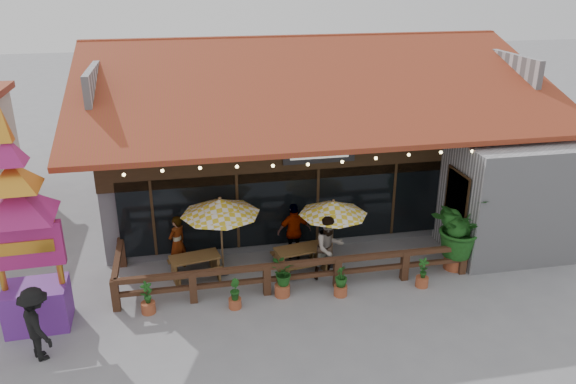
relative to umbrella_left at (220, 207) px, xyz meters
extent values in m
plane|color=gray|center=(3.58, -0.90, -2.11)|extent=(100.00, 100.00, 0.00)
cube|color=#B3B3B8|center=(3.58, 6.10, -0.11)|extent=(14.00, 10.00, 4.00)
cube|color=#332010|center=(2.08, 1.02, 1.09)|extent=(11.00, 0.16, 1.60)
cube|color=black|center=(2.08, 1.00, -0.61)|extent=(10.00, 0.12, 2.40)
cube|color=#E2B565|center=(2.08, 1.20, -0.61)|extent=(9.80, 0.05, 2.20)
cube|color=#B3B3B8|center=(8.83, -0.25, -0.31)|extent=(3.50, 2.70, 3.60)
cube|color=#B7321D|center=(7.02, -0.40, -0.11)|extent=(0.06, 1.20, 1.50)
cube|color=#332010|center=(7.01, -0.40, -0.11)|extent=(0.04, 1.34, 1.64)
cube|color=maroon|center=(3.58, 2.60, 2.79)|extent=(15.50, 7.05, 2.37)
cube|color=maroon|center=(3.58, 9.60, 2.79)|extent=(15.50, 7.05, 2.37)
cube|color=maroon|center=(3.58, 6.10, 3.91)|extent=(15.50, 0.30, 0.12)
cube|color=#B3B3B8|center=(-3.42, 6.10, 2.59)|extent=(0.20, 9.00, 1.80)
cube|color=#B3B3B8|center=(10.58, 6.10, 2.59)|extent=(0.20, 9.00, 1.80)
cube|color=black|center=(3.08, 0.90, 1.09)|extent=(2.20, 0.10, 0.55)
cube|color=silver|center=(3.08, 0.84, 1.09)|extent=(1.80, 0.02, 0.25)
cube|color=#332010|center=(-1.92, 0.96, -0.61)|extent=(0.08, 0.08, 2.40)
cube|color=#332010|center=(0.58, 0.96, -0.61)|extent=(0.08, 0.08, 2.40)
cube|color=#332010|center=(3.08, 0.96, -0.61)|extent=(0.08, 0.08, 2.40)
cube|color=#332010|center=(5.58, 0.96, -0.61)|extent=(0.08, 0.08, 2.40)
sphere|color=#F2D885|center=(-2.42, -0.82, 1.44)|extent=(0.09, 0.09, 0.09)
sphere|color=#F2D885|center=(-1.47, -0.82, 1.48)|extent=(0.09, 0.09, 0.09)
sphere|color=#F2D885|center=(-0.52, -0.82, 1.49)|extent=(0.09, 0.09, 0.09)
sphere|color=#F2D885|center=(0.43, -0.82, 1.46)|extent=(0.09, 0.09, 0.09)
sphere|color=#F2D885|center=(1.38, -0.82, 1.41)|extent=(0.09, 0.09, 0.09)
sphere|color=#F2D885|center=(2.33, -0.82, 1.39)|extent=(0.09, 0.09, 0.09)
sphere|color=#F2D885|center=(3.28, -0.82, 1.40)|extent=(0.09, 0.09, 0.09)
sphere|color=#F2D885|center=(4.23, -0.82, 1.44)|extent=(0.09, 0.09, 0.09)
sphere|color=#F2D885|center=(5.18, -0.82, 1.48)|extent=(0.09, 0.09, 0.09)
sphere|color=#F2D885|center=(6.13, -0.82, 1.49)|extent=(0.09, 0.09, 0.09)
sphere|color=#F2D885|center=(7.08, -0.82, 1.46)|extent=(0.09, 0.09, 0.09)
cube|color=#4E291B|center=(-2.92, -1.40, -1.66)|extent=(0.20, 0.20, 0.90)
cube|color=#4E291B|center=(-0.92, -1.40, -1.66)|extent=(0.20, 0.20, 0.90)
cube|color=#4E291B|center=(1.08, -1.40, -1.66)|extent=(0.20, 0.20, 0.90)
cube|color=#4E291B|center=(3.08, -1.40, -1.66)|extent=(0.20, 0.20, 0.90)
cube|color=#4E291B|center=(5.08, -1.40, -1.66)|extent=(0.20, 0.20, 0.90)
cube|color=#4E291B|center=(6.88, -1.40, -1.66)|extent=(0.20, 0.20, 0.90)
cube|color=#4E291B|center=(1.98, -1.40, -1.26)|extent=(9.80, 0.16, 0.14)
cube|color=#4E291B|center=(1.98, -1.40, -1.66)|extent=(9.80, 0.12, 0.12)
cube|color=#4E291B|center=(-2.92, -0.15, -1.26)|extent=(0.16, 2.50, 0.14)
cube|color=#4E291B|center=(-2.92, 1.00, -1.66)|extent=(0.20, 0.20, 0.90)
cylinder|color=brown|center=(0.00, 0.00, -0.98)|extent=(0.06, 0.06, 2.27)
cone|color=gold|center=(0.00, 0.00, 0.01)|extent=(2.42, 2.42, 0.45)
sphere|color=brown|center=(0.00, 0.00, 0.26)|extent=(0.10, 0.10, 0.10)
cylinder|color=black|center=(0.00, 0.00, -2.08)|extent=(0.44, 0.44, 0.06)
cylinder|color=brown|center=(3.25, -0.20, -1.10)|extent=(0.05, 0.05, 2.03)
cone|color=gold|center=(3.25, -0.20, -0.21)|extent=(2.28, 2.28, 0.40)
sphere|color=brown|center=(3.25, -0.20, 0.01)|extent=(0.09, 0.09, 0.09)
cylinder|color=black|center=(3.25, -0.20, -2.09)|extent=(0.39, 0.39, 0.05)
cube|color=brown|center=(-0.81, -0.10, -1.46)|extent=(1.51, 0.91, 0.05)
cube|color=brown|center=(-1.41, -0.21, -1.79)|extent=(0.18, 0.62, 0.65)
cube|color=brown|center=(-0.20, 0.02, -1.79)|extent=(0.18, 0.62, 0.65)
cube|color=brown|center=(-0.72, -0.57, -1.73)|extent=(1.43, 0.50, 0.04)
cube|color=brown|center=(-0.90, 0.38, -1.73)|extent=(1.43, 0.50, 0.04)
cube|color=brown|center=(2.26, -0.24, -1.44)|extent=(1.55, 0.92, 0.05)
cube|color=brown|center=(1.63, -0.35, -1.78)|extent=(0.18, 0.64, 0.67)
cube|color=brown|center=(2.89, -0.13, -1.78)|extent=(0.18, 0.64, 0.67)
cube|color=brown|center=(2.35, -0.73, -1.71)|extent=(1.48, 0.50, 0.05)
cube|color=brown|center=(2.18, 0.25, -1.71)|extent=(1.48, 0.50, 0.05)
cube|color=#672792|center=(-4.75, -1.69, -1.55)|extent=(1.54, 1.18, 1.12)
cube|color=#A31E65|center=(-4.75, -1.69, 0.13)|extent=(1.69, 0.30, 1.12)
cube|color=orange|center=(-4.75, -1.82, 0.13)|extent=(1.31, 0.08, 0.33)
cylinder|color=orange|center=(-4.09, -1.69, -0.06)|extent=(0.15, 0.15, 1.87)
pyramid|color=#A31E65|center=(-4.75, -1.69, 1.62)|extent=(2.33, 2.33, 0.75)
pyramid|color=orange|center=(-4.75, -1.69, 2.23)|extent=(1.65, 1.65, 0.65)
pyramid|color=#A31E65|center=(-4.75, -1.69, 2.84)|extent=(1.07, 1.07, 0.65)
cylinder|color=#9C492A|center=(6.81, -1.08, -1.88)|extent=(0.63, 0.63, 0.46)
imported|color=#195A1B|center=(6.81, -1.08, -0.70)|extent=(2.26, 2.25, 1.90)
sphere|color=#195A1B|center=(6.97, -1.19, -1.06)|extent=(0.63, 0.63, 0.63)
sphere|color=#195A1B|center=(6.69, -0.93, -0.85)|extent=(0.55, 0.55, 0.55)
imported|color=#332010|center=(-1.27, 0.51, -1.26)|extent=(0.73, 0.73, 1.71)
imported|color=#332010|center=(2.98, -0.83, -1.16)|extent=(1.07, 0.92, 1.90)
imported|color=#332010|center=(2.25, 0.51, -1.21)|extent=(1.08, 0.50, 1.80)
imported|color=black|center=(-4.45, -3.05, -1.20)|extent=(1.19, 1.35, 1.82)
cylinder|color=#9C492A|center=(-2.10, -1.68, -1.96)|extent=(0.37, 0.37, 0.30)
imported|color=#195A1B|center=(-2.10, -1.68, -1.51)|extent=(0.39, 0.35, 0.61)
cylinder|color=#9C492A|center=(0.14, -1.89, -1.98)|extent=(0.34, 0.34, 0.27)
imported|color=#195A1B|center=(0.14, -1.89, -1.56)|extent=(0.30, 0.35, 0.56)
cylinder|color=#9C492A|center=(1.48, -1.56, -1.94)|extent=(0.42, 0.42, 0.34)
imported|color=#195A1B|center=(1.48, -1.56, -1.42)|extent=(0.71, 0.64, 0.70)
cylinder|color=#9C492A|center=(3.05, -1.86, -1.96)|extent=(0.37, 0.37, 0.30)
imported|color=#195A1B|center=(3.05, -1.86, -1.51)|extent=(0.47, 0.47, 0.61)
cylinder|color=#9C492A|center=(5.43, -1.86, -1.97)|extent=(0.36, 0.36, 0.29)
imported|color=#195A1B|center=(5.43, -1.86, -1.53)|extent=(0.37, 0.37, 0.59)
camera|label=1|loc=(-0.97, -14.58, 6.28)|focal=35.00mm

